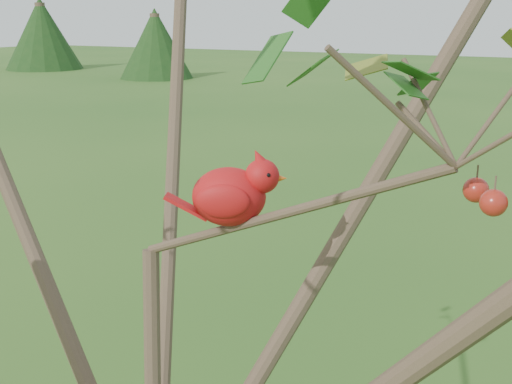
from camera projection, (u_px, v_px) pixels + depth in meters
crabapple_tree at (139, 188)px, 1.13m from camera, size 2.35×2.05×2.95m
cardinal at (233, 194)px, 1.18m from camera, size 0.22×0.15×0.16m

